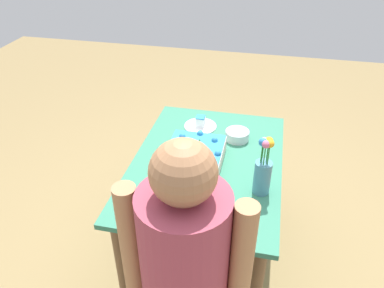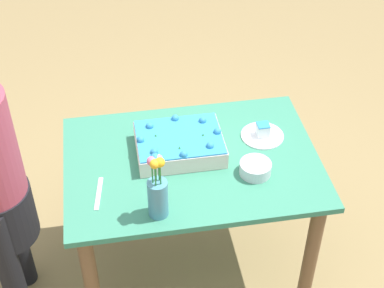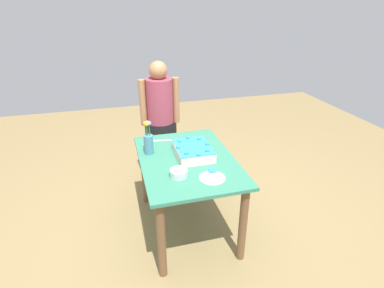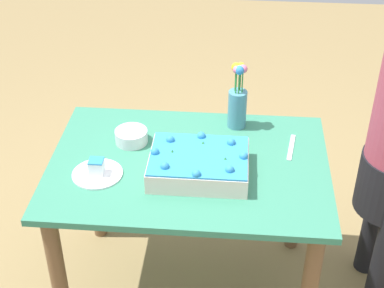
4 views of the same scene
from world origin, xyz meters
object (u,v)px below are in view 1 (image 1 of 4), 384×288
at_px(serving_plate_with_slice, 200,124).
at_px(flower_vase, 263,171).
at_px(sheet_cake, 194,158).
at_px(cake_knife, 222,220).
at_px(fruit_bowl, 237,135).

bearing_deg(serving_plate_with_slice, flower_vase, 36.96).
height_order(sheet_cake, serving_plate_with_slice, sheet_cake).
bearing_deg(sheet_cake, flower_vase, 68.79).
bearing_deg(cake_knife, flower_vase, -114.39).
height_order(serving_plate_with_slice, fruit_bowl, serving_plate_with_slice).
bearing_deg(sheet_cake, cake_knife, 29.27).
xyz_separation_m(sheet_cake, fruit_bowl, (-0.32, 0.21, -0.02)).
height_order(flower_vase, fruit_bowl, flower_vase).
relative_size(sheet_cake, fruit_bowl, 2.80).
xyz_separation_m(cake_knife, flower_vase, (-0.25, 0.16, 0.13)).
bearing_deg(flower_vase, sheet_cake, -111.21).
distance_m(sheet_cake, fruit_bowl, 0.38).
relative_size(sheet_cake, flower_vase, 1.27).
distance_m(serving_plate_with_slice, flower_vase, 0.72).
bearing_deg(flower_vase, fruit_bowl, -159.41).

